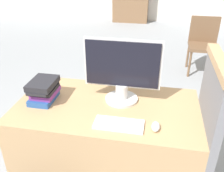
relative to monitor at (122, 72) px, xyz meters
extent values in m
cube|color=tan|center=(-0.09, -0.10, -0.60)|extent=(1.34, 0.74, 0.73)
cube|color=slate|center=(0.60, -0.18, -0.40)|extent=(0.05, 0.58, 1.13)
cube|color=tan|center=(0.60, -0.18, 0.19)|extent=(0.07, 0.58, 0.05)
cylinder|color=silver|center=(0.00, 0.00, -0.23)|extent=(0.25, 0.25, 0.02)
cylinder|color=silver|center=(0.00, 0.00, -0.16)|extent=(0.09, 0.09, 0.11)
cube|color=silver|center=(0.00, 0.00, 0.06)|extent=(0.55, 0.01, 0.36)
cube|color=black|center=(0.00, 0.00, 0.06)|extent=(0.53, 0.02, 0.34)
cube|color=white|center=(0.03, -0.32, -0.23)|extent=(0.32, 0.14, 0.02)
ellipsoid|color=white|center=(0.27, -0.31, -0.22)|extent=(0.05, 0.10, 0.04)
cube|color=#285199|center=(-0.58, -0.12, -0.22)|extent=(0.16, 0.23, 0.04)
cube|color=#7A3384|center=(-0.57, -0.10, -0.18)|extent=(0.16, 0.21, 0.04)
cube|color=#232328|center=(-0.58, -0.11, -0.15)|extent=(0.18, 0.20, 0.03)
cube|color=#232328|center=(-0.57, -0.11, -0.12)|extent=(0.15, 0.26, 0.02)
cube|color=#232328|center=(-0.57, -0.12, -0.09)|extent=(0.18, 0.24, 0.04)
cylinder|color=brown|center=(0.74, 2.10, -0.77)|extent=(0.04, 0.04, 0.41)
cylinder|color=brown|center=(1.12, 2.10, -0.77)|extent=(0.04, 0.04, 0.41)
cylinder|color=brown|center=(0.74, 2.48, -0.77)|extent=(0.04, 0.04, 0.41)
cylinder|color=brown|center=(1.12, 2.48, -0.77)|extent=(0.04, 0.04, 0.41)
cube|color=brown|center=(0.93, 2.29, -0.53)|extent=(0.44, 0.44, 0.05)
cube|color=brown|center=(0.93, 2.49, -0.31)|extent=(0.44, 0.04, 0.40)
camera|label=1|loc=(0.24, -1.61, 0.75)|focal=40.00mm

